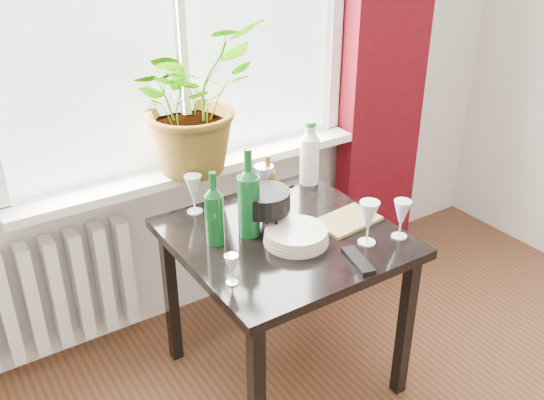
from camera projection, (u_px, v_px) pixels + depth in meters
windowsill at (194, 168)px, 2.80m from camera, size 1.72×0.20×0.04m
curtain at (388, 37)px, 3.10m from camera, size 0.50×0.12×2.56m
radiator at (44, 296)px, 2.67m from camera, size 0.80×0.10×0.55m
table at (285, 253)px, 2.48m from camera, size 0.85×0.85×0.74m
potted_plant at (191, 98)px, 2.60m from camera, size 0.73×0.68×0.66m
wine_bottle_left at (214, 208)px, 2.31m from camera, size 0.08×0.08×0.31m
wine_bottle_right at (249, 192)px, 2.35m from camera, size 0.10×0.10×0.38m
bottle_amber at (268, 181)px, 2.60m from camera, size 0.06×0.06×0.24m
cleaning_bottle at (310, 152)px, 2.79m from camera, size 0.09×0.09×0.31m
wineglass_front_right at (368, 222)px, 2.34m from camera, size 0.10×0.10×0.19m
wineglass_far_right at (401, 219)px, 2.38m from camera, size 0.08×0.08×0.17m
wineglass_back_center at (264, 186)px, 2.61m from camera, size 0.09×0.09×0.20m
wineglass_back_left at (194, 194)px, 2.56m from camera, size 0.09×0.09×0.18m
wineglass_front_left at (232, 269)px, 2.11m from camera, size 0.06×0.06×0.12m
plate_stack at (296, 236)px, 2.37m from camera, size 0.32×0.32×0.06m
fondue_pot at (264, 209)px, 2.45m from camera, size 0.25×0.22×0.17m
tv_remote at (358, 261)px, 2.25m from camera, size 0.10×0.19×0.02m
cutting_board at (347, 221)px, 2.52m from camera, size 0.28×0.20×0.01m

